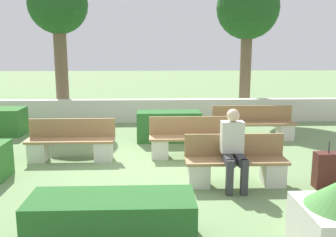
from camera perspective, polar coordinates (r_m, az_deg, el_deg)
ground_plane at (r=7.54m, az=-3.55°, el=-7.48°), size 60.00×60.00×0.00m
perimeter_wall at (r=11.94m, az=-3.06°, el=1.20°), size 14.55×0.30×0.73m
bench_front at (r=6.67m, az=10.28°, el=-7.16°), size 1.76×0.48×0.86m
bench_left_side at (r=8.17m, az=3.43°, el=-3.61°), size 1.80×0.48×0.86m
bench_right_side at (r=9.92m, az=12.91°, el=-1.20°), size 2.09×0.49×0.86m
bench_back at (r=8.19m, az=-14.55°, el=-3.90°), size 1.83×0.48×0.86m
person_seated_man at (r=6.41m, az=9.94°, el=-4.01°), size 0.38×0.63×1.35m
hedge_block_near_left at (r=9.53m, az=0.14°, el=-1.17°), size 1.61×0.62×0.76m
hedge_block_near_right at (r=4.85m, az=-8.52°, el=-14.82°), size 2.05×0.76×0.57m
hedge_block_mid_left at (r=11.19m, az=-24.08°, el=-0.43°), size 1.21×0.84×0.72m
suitcase at (r=6.98m, az=23.09°, el=-7.25°), size 0.43×0.25×0.82m
tree_leftmost at (r=12.77m, az=-16.39°, el=15.72°), size 1.88×1.88×4.64m
tree_center_left at (r=13.26m, az=12.05°, el=15.79°), size 2.10×2.10×4.70m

